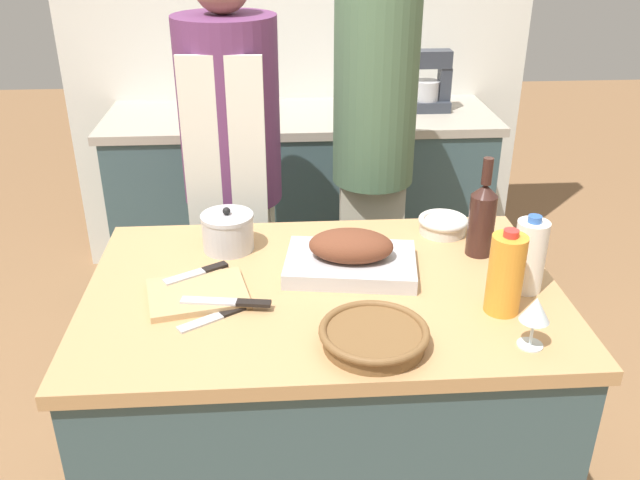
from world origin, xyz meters
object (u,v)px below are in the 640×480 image
at_px(wicker_basket, 374,336).
at_px(knife_paring, 199,272).
at_px(mixing_bowl, 443,224).
at_px(condiment_bottle_tall, 253,96).
at_px(stand_mixer, 431,86).
at_px(knife_bread, 216,317).
at_px(person_cook_aproned, 232,169).
at_px(milk_jug, 529,256).
at_px(roasting_pan, 351,256).
at_px(cutting_board, 198,294).
at_px(juice_jug, 506,274).
at_px(stock_pot, 228,232).
at_px(knife_chef, 229,302).
at_px(wine_glass_left, 535,311).
at_px(person_cook_guest, 373,146).
at_px(wine_bottle_green, 482,217).
at_px(condiment_bottle_short, 215,100).

xyz_separation_m(wicker_basket, knife_paring, (-0.45, 0.36, -0.01)).
height_order(mixing_bowl, knife_paring, mixing_bowl).
bearing_deg(condiment_bottle_tall, stand_mixer, -3.01).
xyz_separation_m(knife_bread, person_cook_aproned, (0.00, 0.95, 0.06)).
relative_size(milk_jug, knife_bread, 1.24).
relative_size(roasting_pan, cutting_board, 1.35).
bearing_deg(juice_jug, knife_bread, 179.04).
distance_m(mixing_bowl, condiment_bottle_tall, 1.43).
bearing_deg(stock_pot, person_cook_aproned, 91.31).
bearing_deg(stand_mixer, roasting_pan, -110.35).
bearing_deg(condiment_bottle_tall, roasting_pan, -78.47).
bearing_deg(knife_paring, knife_chef, -60.28).
height_order(juice_jug, knife_paring, juice_jug).
xyz_separation_m(roasting_pan, person_cook_aproned, (-0.37, 0.72, 0.01)).
distance_m(wine_glass_left, condiment_bottle_tall, 2.04).
bearing_deg(juice_jug, roasting_pan, 147.26).
relative_size(cutting_board, stock_pot, 1.86).
height_order(wicker_basket, person_cook_guest, person_cook_guest).
relative_size(mixing_bowl, wine_bottle_green, 0.52).
height_order(wicker_basket, cutting_board, wicker_basket).
height_order(stock_pot, condiment_bottle_tall, condiment_bottle_tall).
relative_size(wine_glass_left, knife_paring, 0.75).
bearing_deg(mixing_bowl, cutting_board, -155.11).
bearing_deg(milk_jug, person_cook_guest, 107.93).
xyz_separation_m(wine_bottle_green, knife_paring, (-0.84, -0.10, -0.10)).
xyz_separation_m(stock_pot, condiment_bottle_short, (-0.12, 1.23, 0.09)).
relative_size(cutting_board, knife_bread, 1.68).
relative_size(wine_glass_left, condiment_bottle_tall, 0.86).
relative_size(knife_paring, stand_mixer, 0.62).
bearing_deg(person_cook_guest, stand_mixer, 65.52).
xyz_separation_m(knife_chef, knife_paring, (-0.10, 0.17, 0.00)).
xyz_separation_m(stock_pot, condiment_bottle_tall, (0.05, 1.35, 0.07)).
relative_size(knife_chef, condiment_bottle_short, 1.26).
xyz_separation_m(mixing_bowl, wine_glass_left, (0.07, -0.64, 0.07)).
bearing_deg(mixing_bowl, stand_mixer, 79.89).
bearing_deg(cutting_board, wine_glass_left, -19.07).
bearing_deg(wine_glass_left, cutting_board, 160.93).
bearing_deg(juice_jug, wine_bottle_green, 84.70).
height_order(condiment_bottle_tall, person_cook_aproned, person_cook_aproned).
bearing_deg(person_cook_aproned, milk_jug, -41.27).
bearing_deg(mixing_bowl, condiment_bottle_short, 124.89).
distance_m(stock_pot, person_cook_aproned, 0.55).
bearing_deg(juice_jug, wine_glass_left, -82.26).
distance_m(condiment_bottle_tall, person_cook_aproned, 0.80).
distance_m(wicker_basket, person_cook_aproned, 1.16).
bearing_deg(cutting_board, condiment_bottle_tall, 85.77).
distance_m(wicker_basket, knife_chef, 0.40).
relative_size(condiment_bottle_tall, person_cook_aproned, 0.09).
bearing_deg(roasting_pan, knife_chef, -151.72).
bearing_deg(juice_jug, cutting_board, 171.22).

